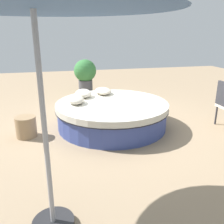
{
  "coord_description": "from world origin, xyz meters",
  "views": [
    {
      "loc": [
        4.81,
        -1.15,
        1.98
      ],
      "look_at": [
        0.0,
        0.0,
        0.32
      ],
      "focal_mm": 39.04,
      "sensor_mm": 36.0,
      "label": 1
    }
  ],
  "objects_px": {
    "throw_pillow_0": "(103,91)",
    "throw_pillow_1": "(83,93)",
    "throw_pillow_2": "(76,100)",
    "round_bed": "(112,114)",
    "side_table": "(26,127)",
    "planter": "(85,74)"
  },
  "relations": [
    {
      "from": "round_bed",
      "to": "throw_pillow_1",
      "type": "bearing_deg",
      "value": -137.2
    },
    {
      "from": "round_bed",
      "to": "throw_pillow_1",
      "type": "relative_size",
      "value": 4.83
    },
    {
      "from": "round_bed",
      "to": "side_table",
      "type": "xyz_separation_m",
      "value": [
        0.15,
        -1.76,
        -0.07
      ]
    },
    {
      "from": "round_bed",
      "to": "planter",
      "type": "distance_m",
      "value": 3.21
    },
    {
      "from": "throw_pillow_0",
      "to": "throw_pillow_2",
      "type": "bearing_deg",
      "value": -47.11
    },
    {
      "from": "round_bed",
      "to": "throw_pillow_2",
      "type": "distance_m",
      "value": 0.83
    },
    {
      "from": "planter",
      "to": "round_bed",
      "type": "bearing_deg",
      "value": 2.72
    },
    {
      "from": "round_bed",
      "to": "throw_pillow_0",
      "type": "distance_m",
      "value": 0.83
    },
    {
      "from": "throw_pillow_1",
      "to": "side_table",
      "type": "xyz_separation_m",
      "value": [
        0.73,
        -1.22,
        -0.42
      ]
    },
    {
      "from": "planter",
      "to": "side_table",
      "type": "xyz_separation_m",
      "value": [
        3.34,
        -1.6,
        -0.43
      ]
    },
    {
      "from": "throw_pillow_0",
      "to": "planter",
      "type": "xyz_separation_m",
      "value": [
        -2.43,
        -0.11,
        0.02
      ]
    },
    {
      "from": "throw_pillow_0",
      "to": "side_table",
      "type": "bearing_deg",
      "value": -62.11
    },
    {
      "from": "round_bed",
      "to": "throw_pillow_0",
      "type": "relative_size",
      "value": 4.43
    },
    {
      "from": "throw_pillow_0",
      "to": "side_table",
      "type": "distance_m",
      "value": 1.98
    },
    {
      "from": "round_bed",
      "to": "throw_pillow_1",
      "type": "height_order",
      "value": "throw_pillow_1"
    },
    {
      "from": "throw_pillow_0",
      "to": "round_bed",
      "type": "bearing_deg",
      "value": 3.06
    },
    {
      "from": "throw_pillow_2",
      "to": "round_bed",
      "type": "bearing_deg",
      "value": 82.54
    },
    {
      "from": "planter",
      "to": "throw_pillow_0",
      "type": "bearing_deg",
      "value": 2.61
    },
    {
      "from": "round_bed",
      "to": "throw_pillow_2",
      "type": "relative_size",
      "value": 4.74
    },
    {
      "from": "throw_pillow_0",
      "to": "throw_pillow_1",
      "type": "xyz_separation_m",
      "value": [
        0.18,
        -0.49,
        0.01
      ]
    },
    {
      "from": "throw_pillow_2",
      "to": "throw_pillow_1",
      "type": "bearing_deg",
      "value": 156.05
    },
    {
      "from": "throw_pillow_2",
      "to": "planter",
      "type": "relative_size",
      "value": 0.46
    }
  ]
}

